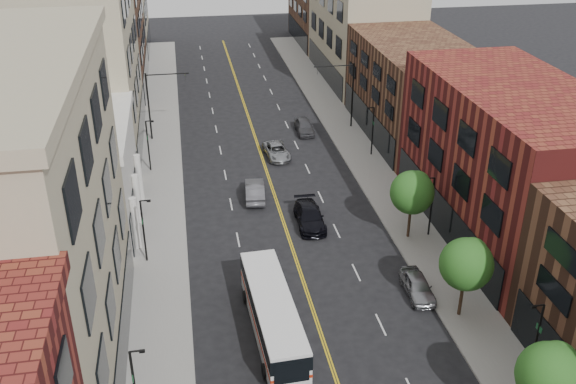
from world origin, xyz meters
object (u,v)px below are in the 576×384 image
car_parked_far (417,286)px  car_lane_a (310,217)px  city_bus (273,313)px  car_lane_behind (255,190)px  car_lane_b (277,151)px  car_lane_c (304,126)px

car_parked_far → car_lane_a: bearing=118.4°
city_bus → car_lane_behind: 18.52m
car_parked_far → car_lane_behind: bearing=121.4°
car_lane_behind → city_bus: bearing=91.6°
car_parked_far → car_lane_behind: (-9.20, 16.02, 0.07)m
car_lane_a → car_lane_b: 13.96m
car_lane_a → city_bus: bearing=-109.7°
city_bus → car_lane_b: city_bus is taller
car_lane_behind → car_lane_b: (3.30, 8.55, -0.12)m
car_parked_far → car_lane_b: car_parked_far is taller
car_parked_far → car_lane_a: 11.90m
car_parked_far → car_lane_a: size_ratio=0.79×
car_lane_c → city_bus: bearing=-103.1°
city_bus → car_lane_behind: city_bus is taller
car_parked_far → car_lane_b: size_ratio=0.88×
car_lane_behind → car_lane_c: (7.30, 14.54, -0.02)m
car_parked_far → car_lane_a: car_lane_a is taller
car_lane_a → car_lane_c: bearing=81.4°
car_lane_behind → car_lane_b: bearing=-105.9°
city_bus → car_lane_a: city_bus is taller
car_lane_behind → car_lane_a: car_lane_behind is taller
city_bus → car_parked_far: city_bus is taller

